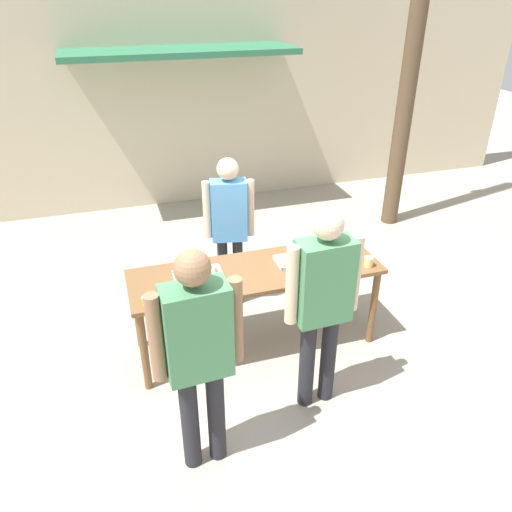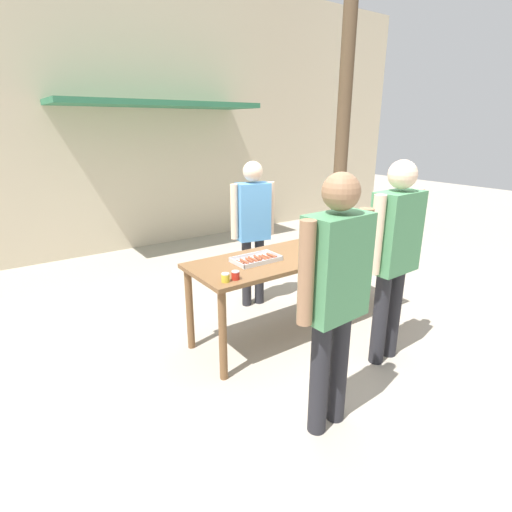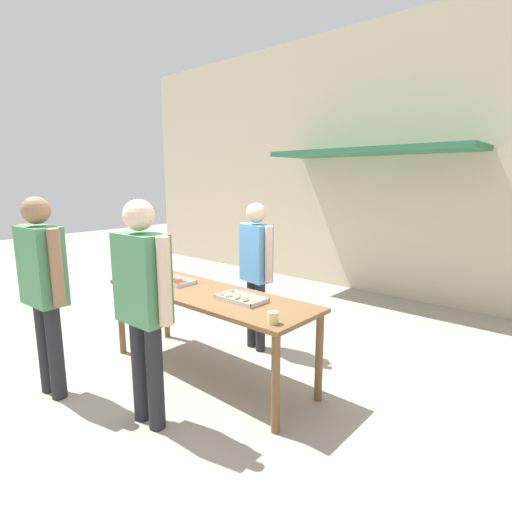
{
  "view_description": "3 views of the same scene",
  "coord_description": "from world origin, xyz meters",
  "px_view_note": "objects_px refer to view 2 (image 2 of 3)",
  "views": [
    {
      "loc": [
        -1.21,
        -3.85,
        3.26
      ],
      "look_at": [
        0.0,
        0.0,
        1.02
      ],
      "focal_mm": 35.0,
      "sensor_mm": 36.0,
      "label": 1
    },
    {
      "loc": [
        -2.6,
        -2.89,
        2.1
      ],
      "look_at": [
        -0.55,
        0.02,
        0.92
      ],
      "focal_mm": 28.0,
      "sensor_mm": 36.0,
      "label": 2
    },
    {
      "loc": [
        2.88,
        -2.56,
        1.97
      ],
      "look_at": [
        -0.05,
        0.8,
        1.12
      ],
      "focal_mm": 28.0,
      "sensor_mm": 36.0,
      "label": 3
    }
  ],
  "objects_px": {
    "food_tray_sausages": "(256,260)",
    "condiment_jar_mustard": "(225,278)",
    "utility_pole": "(348,56)",
    "person_customer_holding_hotdog": "(335,286)",
    "food_tray_buns": "(331,242)",
    "person_server_behind_table": "(253,221)",
    "condiment_jar_ketchup": "(235,275)",
    "person_customer_with_cup": "(394,247)",
    "beer_cup": "(388,237)"
  },
  "relations": [
    {
      "from": "condiment_jar_mustard",
      "to": "beer_cup",
      "type": "relative_size",
      "value": 0.76
    },
    {
      "from": "condiment_jar_mustard",
      "to": "utility_pole",
      "type": "relative_size",
      "value": 0.01
    },
    {
      "from": "beer_cup",
      "to": "utility_pole",
      "type": "relative_size",
      "value": 0.02
    },
    {
      "from": "condiment_jar_mustard",
      "to": "person_customer_with_cup",
      "type": "distance_m",
      "value": 1.47
    },
    {
      "from": "condiment_jar_ketchup",
      "to": "person_server_behind_table",
      "type": "xyz_separation_m",
      "value": [
        0.91,
        1.06,
        0.13
      ]
    },
    {
      "from": "food_tray_sausages",
      "to": "utility_pole",
      "type": "height_order",
      "value": "utility_pole"
    },
    {
      "from": "food_tray_sausages",
      "to": "person_server_behind_table",
      "type": "relative_size",
      "value": 0.26
    },
    {
      "from": "person_server_behind_table",
      "to": "person_customer_with_cup",
      "type": "distance_m",
      "value": 1.72
    },
    {
      "from": "food_tray_buns",
      "to": "beer_cup",
      "type": "bearing_deg",
      "value": -24.9
    },
    {
      "from": "food_tray_sausages",
      "to": "condiment_jar_mustard",
      "type": "bearing_deg",
      "value": -150.7
    },
    {
      "from": "person_customer_holding_hotdog",
      "to": "food_tray_buns",
      "type": "bearing_deg",
      "value": -138.22
    },
    {
      "from": "food_tray_buns",
      "to": "condiment_jar_ketchup",
      "type": "distance_m",
      "value": 1.44
    },
    {
      "from": "person_customer_with_cup",
      "to": "person_server_behind_table",
      "type": "bearing_deg",
      "value": -81.64
    },
    {
      "from": "food_tray_buns",
      "to": "person_customer_with_cup",
      "type": "relative_size",
      "value": 0.25
    },
    {
      "from": "food_tray_buns",
      "to": "person_customer_holding_hotdog",
      "type": "distance_m",
      "value": 1.77
    },
    {
      "from": "condiment_jar_ketchup",
      "to": "person_customer_with_cup",
      "type": "relative_size",
      "value": 0.04
    },
    {
      "from": "condiment_jar_mustard",
      "to": "person_server_behind_table",
      "type": "distance_m",
      "value": 1.47
    },
    {
      "from": "condiment_jar_mustard",
      "to": "person_customer_holding_hotdog",
      "type": "xyz_separation_m",
      "value": [
        0.26,
        -0.96,
        0.19
      ]
    },
    {
      "from": "beer_cup",
      "to": "person_customer_holding_hotdog",
      "type": "bearing_deg",
      "value": -152.22
    },
    {
      "from": "food_tray_sausages",
      "to": "person_server_behind_table",
      "type": "height_order",
      "value": "person_server_behind_table"
    },
    {
      "from": "beer_cup",
      "to": "person_server_behind_table",
      "type": "distance_m",
      "value": 1.52
    },
    {
      "from": "beer_cup",
      "to": "utility_pole",
      "type": "distance_m",
      "value": 3.79
    },
    {
      "from": "food_tray_buns",
      "to": "person_server_behind_table",
      "type": "distance_m",
      "value": 0.93
    },
    {
      "from": "person_customer_holding_hotdog",
      "to": "condiment_jar_ketchup",
      "type": "bearing_deg",
      "value": -83.36
    },
    {
      "from": "food_tray_buns",
      "to": "condiment_jar_ketchup",
      "type": "bearing_deg",
      "value": -168.51
    },
    {
      "from": "beer_cup",
      "to": "person_customer_with_cup",
      "type": "distance_m",
      "value": 1.02
    },
    {
      "from": "utility_pole",
      "to": "condiment_jar_ketchup",
      "type": "bearing_deg",
      "value": -146.97
    },
    {
      "from": "condiment_jar_ketchup",
      "to": "person_customer_holding_hotdog",
      "type": "height_order",
      "value": "person_customer_holding_hotdog"
    },
    {
      "from": "food_tray_buns",
      "to": "utility_pole",
      "type": "bearing_deg",
      "value": 42.4
    },
    {
      "from": "condiment_jar_ketchup",
      "to": "person_customer_with_cup",
      "type": "height_order",
      "value": "person_customer_with_cup"
    },
    {
      "from": "utility_pole",
      "to": "beer_cup",
      "type": "bearing_deg",
      "value": -126.18
    },
    {
      "from": "condiment_jar_ketchup",
      "to": "person_server_behind_table",
      "type": "height_order",
      "value": "person_server_behind_table"
    },
    {
      "from": "food_tray_buns",
      "to": "person_customer_holding_hotdog",
      "type": "relative_size",
      "value": 0.25
    },
    {
      "from": "food_tray_buns",
      "to": "condiment_jar_mustard",
      "type": "height_order",
      "value": "condiment_jar_mustard"
    },
    {
      "from": "condiment_jar_mustard",
      "to": "beer_cup",
      "type": "height_order",
      "value": "beer_cup"
    },
    {
      "from": "person_customer_with_cup",
      "to": "utility_pole",
      "type": "height_order",
      "value": "utility_pole"
    },
    {
      "from": "food_tray_sausages",
      "to": "food_tray_buns",
      "type": "distance_m",
      "value": 0.99
    },
    {
      "from": "person_customer_holding_hotdog",
      "to": "person_customer_with_cup",
      "type": "bearing_deg",
      "value": -166.1
    },
    {
      "from": "food_tray_buns",
      "to": "person_server_behind_table",
      "type": "relative_size",
      "value": 0.27
    },
    {
      "from": "utility_pole",
      "to": "person_customer_holding_hotdog",
      "type": "bearing_deg",
      "value": -136.69
    },
    {
      "from": "food_tray_sausages",
      "to": "condiment_jar_mustard",
      "type": "relative_size",
      "value": 6.04
    },
    {
      "from": "food_tray_sausages",
      "to": "person_server_behind_table",
      "type": "bearing_deg",
      "value": 57.28
    },
    {
      "from": "beer_cup",
      "to": "person_customer_with_cup",
      "type": "bearing_deg",
      "value": -140.47
    },
    {
      "from": "beer_cup",
      "to": "person_server_behind_table",
      "type": "relative_size",
      "value": 0.06
    },
    {
      "from": "person_customer_with_cup",
      "to": "beer_cup",
      "type": "bearing_deg",
      "value": -142.65
    },
    {
      "from": "food_tray_buns",
      "to": "utility_pole",
      "type": "relative_size",
      "value": 0.07
    },
    {
      "from": "condiment_jar_mustard",
      "to": "person_customer_with_cup",
      "type": "relative_size",
      "value": 0.04
    },
    {
      "from": "condiment_jar_ketchup",
      "to": "person_customer_holding_hotdog",
      "type": "xyz_separation_m",
      "value": [
        0.17,
        -0.96,
        0.19
      ]
    },
    {
      "from": "condiment_jar_mustard",
      "to": "condiment_jar_ketchup",
      "type": "bearing_deg",
      "value": -0.89
    },
    {
      "from": "person_customer_holding_hotdog",
      "to": "person_customer_with_cup",
      "type": "distance_m",
      "value": 1.11
    }
  ]
}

